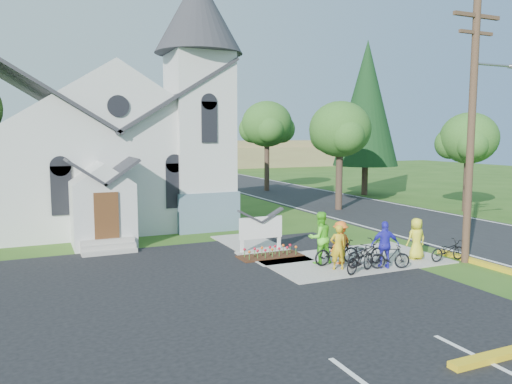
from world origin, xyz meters
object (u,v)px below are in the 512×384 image
cyclist_0 (338,247)px  bike_0 (336,252)px  cyclist_4 (416,239)px  church_sign (261,228)px  cyclist_3 (340,242)px  cyclist_2 (385,245)px  bike_1 (361,259)px  cyclist_1 (320,238)px  utility_pole (473,121)px  bike_4 (448,250)px  bike_3 (390,257)px  bike_2 (365,253)px

cyclist_0 → bike_0: size_ratio=0.89×
bike_0 → cyclist_4: bearing=-97.2°
church_sign → cyclist_3: size_ratio=1.36×
cyclist_2 → bike_1: bearing=31.9°
cyclist_1 → bike_1: cyclist_1 is taller
cyclist_0 → cyclist_1: (-0.13, 1.03, 0.17)m
church_sign → utility_pole: utility_pole is taller
bike_0 → bike_1: 1.29m
church_sign → bike_0: (1.68, -3.11, -0.50)m
bike_1 → cyclist_4: bearing=-97.7°
cyclist_3 → cyclist_4: size_ratio=1.00×
church_sign → cyclist_2: bearing=-54.7°
cyclist_3 → bike_4: bearing=141.6°
cyclist_2 → bike_4: size_ratio=1.10×
bike_3 → bike_0: bearing=68.5°
bike_0 → cyclist_3: cyclist_3 is taller
utility_pole → cyclist_4: bearing=147.3°
cyclist_4 → bike_4: cyclist_4 is taller
bike_0 → cyclist_1: cyclist_1 is taller
cyclist_0 → bike_2: (1.18, -0.01, -0.33)m
cyclist_0 → cyclist_2: (1.66, -0.55, 0.05)m
utility_pole → cyclist_0: bearing=169.1°
cyclist_4 → bike_0: bearing=-4.1°
bike_1 → bike_2: bearing=-66.1°
cyclist_1 → cyclist_3: bearing=153.7°
bike_0 → bike_4: size_ratio=1.16×
cyclist_1 → cyclist_0: bearing=98.2°
bike_2 → bike_3: bike_2 is taller
bike_0 → cyclist_2: (1.33, -1.14, 0.38)m
bike_3 → bike_4: bearing=-69.8°
bike_4 → bike_2: bearing=80.9°
cyclist_2 → bike_4: (2.89, -0.15, -0.45)m
bike_2 → cyclist_2: bearing=-150.1°
cyclist_0 → cyclist_2: cyclist_2 is taller
bike_2 → bike_3: bearing=-150.9°
cyclist_3 → church_sign: bearing=-77.1°
bike_0 → bike_3: bearing=-129.1°
utility_pole → cyclist_3: size_ratio=6.19×
bike_1 → bike_3: (1.29, 0.00, -0.05)m
bike_0 → cyclist_2: size_ratio=1.06×
church_sign → bike_4: 7.38m
cyclist_0 → bike_1: cyclist_0 is taller
bike_2 → cyclist_1: bearing=40.1°
cyclist_2 → bike_2: (-0.47, 0.54, -0.38)m
bike_4 → cyclist_0: bearing=83.7°
cyclist_0 → church_sign: bearing=-53.5°
bike_1 → cyclist_4: cyclist_4 is taller
church_sign → utility_pole: size_ratio=0.22×
cyclist_1 → bike_1: (0.61, -1.73, -0.49)m
cyclist_3 → cyclist_4: cyclist_4 is taller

